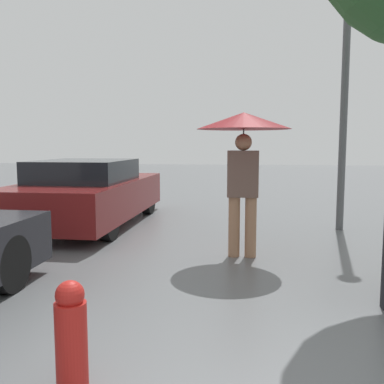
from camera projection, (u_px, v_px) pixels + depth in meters
pedestrian at (244, 138)px, 5.62m from camera, size 1.24×1.24×1.93m
parked_car_farthest at (89, 193)px, 8.06m from camera, size 1.82×4.23×1.23m
street_lamp at (346, 66)px, 7.31m from camera, size 0.26×0.26×4.95m
fire_hydrant at (71, 336)px, 2.62m from camera, size 0.20×0.20×0.70m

